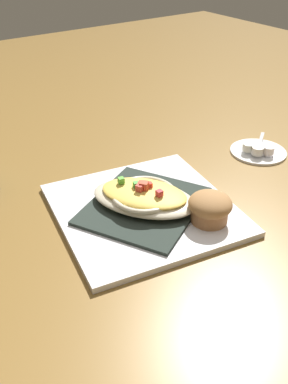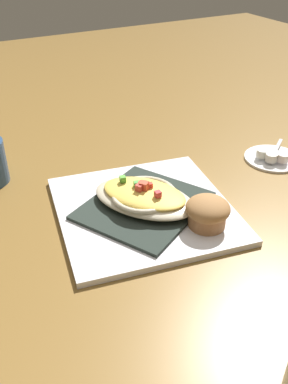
{
  "view_description": "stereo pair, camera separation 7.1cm",
  "coord_description": "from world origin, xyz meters",
  "px_view_note": "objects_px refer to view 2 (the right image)",
  "views": [
    {
      "loc": [
        -0.49,
        0.34,
        0.43
      ],
      "look_at": [
        0.0,
        0.0,
        0.04
      ],
      "focal_mm": 40.29,
      "sensor_mm": 36.0,
      "label": 1
    },
    {
      "loc": [
        -0.53,
        0.28,
        0.43
      ],
      "look_at": [
        0.0,
        0.0,
        0.04
      ],
      "focal_mm": 40.29,
      "sensor_mm": 36.0,
      "label": 2
    }
  ],
  "objects_px": {
    "creamer_cup_1": "(271,157)",
    "creamer_cup_2": "(283,157)",
    "square_plate": "(144,209)",
    "muffin": "(208,212)",
    "spoon": "(274,152)",
    "gratin_dish": "(144,196)",
    "creamer_cup_0": "(262,153)",
    "creamer_saucer": "(273,157)"
  },
  "relations": [
    {
      "from": "creamer_cup_1",
      "to": "creamer_cup_2",
      "type": "bearing_deg",
      "value": -118.83
    },
    {
      "from": "square_plate",
      "to": "creamer_cup_2",
      "type": "xyz_separation_m",
      "value": [
        0.01,
        -0.32,
        0.01
      ]
    },
    {
      "from": "gratin_dish",
      "to": "square_plate",
      "type": "bearing_deg",
      "value": -128.14
    },
    {
      "from": "square_plate",
      "to": "creamer_cup_1",
      "type": "height_order",
      "value": "creamer_cup_1"
    },
    {
      "from": "creamer_cup_0",
      "to": "creamer_cup_1",
      "type": "relative_size",
      "value": 1.0
    },
    {
      "from": "square_plate",
      "to": "gratin_dish",
      "type": "bearing_deg",
      "value": 51.86
    },
    {
      "from": "creamer_cup_0",
      "to": "creamer_cup_1",
      "type": "bearing_deg",
      "value": -170.4
    },
    {
      "from": "gratin_dish",
      "to": "creamer_cup_0",
      "type": "relative_size",
      "value": 8.65
    },
    {
      "from": "gratin_dish",
      "to": "creamer_saucer",
      "type": "bearing_deg",
      "value": -83.35
    },
    {
      "from": "creamer_saucer",
      "to": "muffin",
      "type": "bearing_deg",
      "value": 116.4
    },
    {
      "from": "spoon",
      "to": "creamer_saucer",
      "type": "bearing_deg",
      "value": 125.39
    },
    {
      "from": "creamer_saucer",
      "to": "creamer_cup_0",
      "type": "relative_size",
      "value": 4.9
    },
    {
      "from": "creamer_saucer",
      "to": "creamer_cup_1",
      "type": "height_order",
      "value": "creamer_cup_1"
    },
    {
      "from": "creamer_cup_1",
      "to": "spoon",
      "type": "bearing_deg",
      "value": -54.61
    },
    {
      "from": "spoon",
      "to": "creamer_cup_1",
      "type": "relative_size",
      "value": 3.48
    },
    {
      "from": "muffin",
      "to": "spoon",
      "type": "relative_size",
      "value": 0.84
    },
    {
      "from": "creamer_saucer",
      "to": "creamer_cup_0",
      "type": "distance_m",
      "value": 0.03
    },
    {
      "from": "gratin_dish",
      "to": "muffin",
      "type": "bearing_deg",
      "value": -144.96
    },
    {
      "from": "creamer_saucer",
      "to": "creamer_cup_0",
      "type": "bearing_deg",
      "value": 73.82
    },
    {
      "from": "muffin",
      "to": "creamer_cup_2",
      "type": "relative_size",
      "value": 2.93
    },
    {
      "from": "muffin",
      "to": "spoon",
      "type": "height_order",
      "value": "muffin"
    },
    {
      "from": "creamer_cup_0",
      "to": "creamer_cup_2",
      "type": "distance_m",
      "value": 0.04
    },
    {
      "from": "creamer_cup_2",
      "to": "spoon",
      "type": "bearing_deg",
      "value": -9.61
    },
    {
      "from": "creamer_saucer",
      "to": "spoon",
      "type": "relative_size",
      "value": 1.41
    },
    {
      "from": "square_plate",
      "to": "muffin",
      "type": "xyz_separation_m",
      "value": [
        -0.09,
        -0.06,
        0.03
      ]
    },
    {
      "from": "square_plate",
      "to": "spoon",
      "type": "distance_m",
      "value": 0.33
    },
    {
      "from": "gratin_dish",
      "to": "creamer_cup_0",
      "type": "bearing_deg",
      "value": -81.39
    },
    {
      "from": "muffin",
      "to": "spoon",
      "type": "distance_m",
      "value": 0.3
    },
    {
      "from": "creamer_cup_0",
      "to": "gratin_dish",
      "type": "bearing_deg",
      "value": 98.61
    },
    {
      "from": "gratin_dish",
      "to": "muffin",
      "type": "xyz_separation_m",
      "value": [
        -0.09,
        -0.06,
        0.0
      ]
    },
    {
      "from": "gratin_dish",
      "to": "creamer_cup_1",
      "type": "distance_m",
      "value": 0.3
    },
    {
      "from": "creamer_cup_1",
      "to": "creamer_cup_2",
      "type": "xyz_separation_m",
      "value": [
        -0.01,
        -0.02,
        0.0
      ]
    },
    {
      "from": "gratin_dish",
      "to": "creamer_cup_2",
      "type": "relative_size",
      "value": 8.65
    },
    {
      "from": "spoon",
      "to": "creamer_cup_1",
      "type": "bearing_deg",
      "value": 125.39
    },
    {
      "from": "creamer_cup_0",
      "to": "creamer_saucer",
      "type": "bearing_deg",
      "value": -106.18
    },
    {
      "from": "creamer_cup_1",
      "to": "square_plate",
      "type": "bearing_deg",
      "value": 94.25
    },
    {
      "from": "square_plate",
      "to": "creamer_saucer",
      "type": "relative_size",
      "value": 2.43
    },
    {
      "from": "creamer_saucer",
      "to": "creamer_cup_0",
      "type": "xyz_separation_m",
      "value": [
        0.01,
        0.03,
        0.01
      ]
    },
    {
      "from": "gratin_dish",
      "to": "spoon",
      "type": "height_order",
      "value": "gratin_dish"
    },
    {
      "from": "creamer_saucer",
      "to": "creamer_cup_1",
      "type": "relative_size",
      "value": 4.9
    },
    {
      "from": "creamer_cup_2",
      "to": "creamer_cup_1",
      "type": "bearing_deg",
      "value": 61.17
    },
    {
      "from": "square_plate",
      "to": "creamer_cup_2",
      "type": "distance_m",
      "value": 0.32
    }
  ]
}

